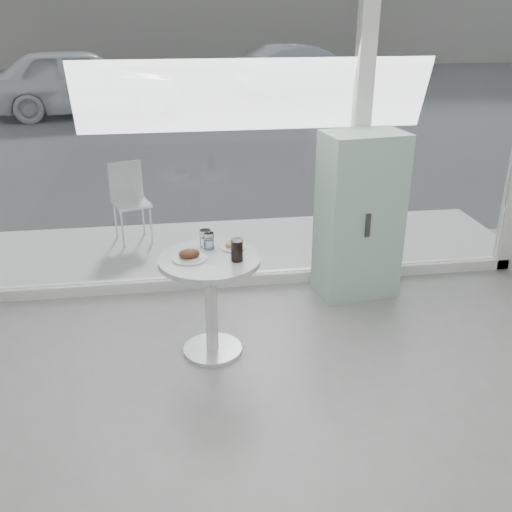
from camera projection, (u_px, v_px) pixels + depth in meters
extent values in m
cube|color=white|center=(257.00, 278.00, 5.33)|extent=(5.00, 0.12, 0.10)
cube|color=white|center=(361.00, 119.00, 4.87)|extent=(0.14, 0.14, 3.00)
cube|color=white|center=(164.00, 136.00, 4.69)|extent=(3.21, 0.02, 2.60)
cube|color=white|center=(445.00, 128.00, 5.01)|extent=(1.41, 0.02, 2.60)
cylinder|color=white|center=(213.00, 349.00, 4.28)|extent=(0.44, 0.44, 0.03)
cylinder|color=white|center=(211.00, 308.00, 4.14)|extent=(0.09, 0.09, 0.70)
cylinder|color=white|center=(210.00, 260.00, 3.99)|extent=(0.72, 0.72, 0.04)
cube|color=silver|center=(246.00, 247.00, 6.07)|extent=(5.60, 1.60, 0.05)
cube|color=#3D3D3D|center=(194.00, 93.00, 17.13)|extent=(40.00, 24.00, 0.00)
cube|color=#A0CCB4|center=(359.00, 216.00, 4.91)|extent=(0.72, 0.54, 1.44)
cube|color=#333333|center=(368.00, 225.00, 4.70)|extent=(0.04, 0.03, 0.20)
cylinder|color=white|center=(123.00, 229.00, 5.93)|extent=(0.02, 0.02, 0.40)
cylinder|color=white|center=(151.00, 225.00, 6.05)|extent=(0.02, 0.02, 0.40)
cylinder|color=white|center=(116.00, 220.00, 6.18)|extent=(0.02, 0.02, 0.40)
cylinder|color=white|center=(143.00, 216.00, 6.31)|extent=(0.02, 0.02, 0.40)
cube|color=white|center=(131.00, 204.00, 6.03)|extent=(0.45, 0.45, 0.03)
cube|color=white|center=(126.00, 180.00, 6.09)|extent=(0.35, 0.13, 0.40)
imported|color=silver|center=(82.00, 81.00, 13.35)|extent=(4.80, 2.62, 1.55)
imported|color=#A3A5AB|center=(302.00, 69.00, 16.83)|extent=(4.45, 2.55, 1.39)
cylinder|color=white|center=(190.00, 258.00, 3.95)|extent=(0.24, 0.24, 0.01)
cube|color=white|center=(192.00, 257.00, 3.94)|extent=(0.15, 0.15, 0.00)
ellipsoid|color=#3E1E10|center=(189.00, 254.00, 3.94)|extent=(0.15, 0.12, 0.06)
ellipsoid|color=#3E1E10|center=(194.00, 253.00, 3.97)|extent=(0.07, 0.07, 0.04)
cylinder|color=white|center=(233.00, 247.00, 4.14)|extent=(0.19, 0.19, 0.01)
torus|color=#A2824A|center=(233.00, 244.00, 4.13)|extent=(0.11, 0.11, 0.04)
cylinder|color=white|center=(205.00, 239.00, 4.13)|extent=(0.08, 0.08, 0.13)
cylinder|color=white|center=(206.00, 242.00, 4.14)|extent=(0.07, 0.07, 0.07)
cylinder|color=white|center=(209.00, 241.00, 4.11)|extent=(0.07, 0.07, 0.12)
cylinder|color=white|center=(209.00, 244.00, 4.12)|extent=(0.06, 0.06, 0.07)
cylinder|color=white|center=(237.00, 250.00, 3.90)|extent=(0.08, 0.08, 0.16)
cylinder|color=black|center=(237.00, 251.00, 3.90)|extent=(0.07, 0.07, 0.14)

